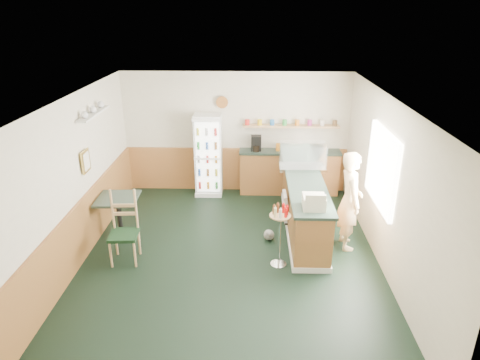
{
  "coord_description": "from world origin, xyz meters",
  "views": [
    {
      "loc": [
        0.37,
        -6.22,
        3.99
      ],
      "look_at": [
        0.16,
        0.6,
        1.2
      ],
      "focal_mm": 32.0,
      "sensor_mm": 36.0,
      "label": 1
    }
  ],
  "objects_px": {
    "cafe_table": "(119,209)",
    "cafe_chair": "(125,224)",
    "drinks_fridge": "(208,155)",
    "display_case": "(303,156)",
    "condiment_stand": "(280,227)",
    "cash_register": "(314,202)",
    "shopkeeper": "(350,201)"
  },
  "relations": [
    {
      "from": "shopkeeper",
      "to": "condiment_stand",
      "type": "bearing_deg",
      "value": 114.81
    },
    {
      "from": "shopkeeper",
      "to": "cafe_table",
      "type": "distance_m",
      "value": 4.12
    },
    {
      "from": "cash_register",
      "to": "shopkeeper",
      "type": "xyz_separation_m",
      "value": [
        0.7,
        0.56,
        -0.23
      ]
    },
    {
      "from": "drinks_fridge",
      "to": "condiment_stand",
      "type": "relative_size",
      "value": 1.69
    },
    {
      "from": "cafe_table",
      "to": "cafe_chair",
      "type": "relative_size",
      "value": 0.65
    },
    {
      "from": "drinks_fridge",
      "to": "cash_register",
      "type": "relative_size",
      "value": 4.93
    },
    {
      "from": "cafe_chair",
      "to": "shopkeeper",
      "type": "bearing_deg",
      "value": 3.97
    },
    {
      "from": "cafe_chair",
      "to": "display_case",
      "type": "bearing_deg",
      "value": 25.31
    },
    {
      "from": "drinks_fridge",
      "to": "cafe_table",
      "type": "height_order",
      "value": "drinks_fridge"
    },
    {
      "from": "cafe_table",
      "to": "cafe_chair",
      "type": "height_order",
      "value": "cafe_chair"
    },
    {
      "from": "condiment_stand",
      "to": "cafe_chair",
      "type": "relative_size",
      "value": 0.88
    },
    {
      "from": "cash_register",
      "to": "cafe_chair",
      "type": "relative_size",
      "value": 0.3
    },
    {
      "from": "display_case",
      "to": "shopkeeper",
      "type": "distance_m",
      "value": 1.44
    },
    {
      "from": "display_case",
      "to": "cafe_chair",
      "type": "relative_size",
      "value": 0.73
    },
    {
      "from": "display_case",
      "to": "condiment_stand",
      "type": "bearing_deg",
      "value": -105.88
    },
    {
      "from": "cafe_table",
      "to": "display_case",
      "type": "bearing_deg",
      "value": 16.45
    },
    {
      "from": "condiment_stand",
      "to": "cafe_chair",
      "type": "distance_m",
      "value": 2.56
    },
    {
      "from": "shopkeeper",
      "to": "condiment_stand",
      "type": "relative_size",
      "value": 1.64
    },
    {
      "from": "display_case",
      "to": "condiment_stand",
      "type": "relative_size",
      "value": 0.84
    },
    {
      "from": "condiment_stand",
      "to": "cafe_chair",
      "type": "height_order",
      "value": "cafe_chair"
    },
    {
      "from": "shopkeeper",
      "to": "cafe_chair",
      "type": "bearing_deg",
      "value": 94.35
    },
    {
      "from": "condiment_stand",
      "to": "cafe_table",
      "type": "xyz_separation_m",
      "value": [
        -2.87,
        0.85,
        -0.15
      ]
    },
    {
      "from": "cafe_table",
      "to": "cafe_chair",
      "type": "bearing_deg",
      "value": -65.85
    },
    {
      "from": "display_case",
      "to": "cash_register",
      "type": "bearing_deg",
      "value": -90.0
    },
    {
      "from": "drinks_fridge",
      "to": "shopkeeper",
      "type": "xyz_separation_m",
      "value": [
        2.66,
        -2.25,
        -0.02
      ]
    },
    {
      "from": "drinks_fridge",
      "to": "cafe_table",
      "type": "relative_size",
      "value": 2.29
    },
    {
      "from": "drinks_fridge",
      "to": "cash_register",
      "type": "height_order",
      "value": "drinks_fridge"
    },
    {
      "from": "drinks_fridge",
      "to": "display_case",
      "type": "xyz_separation_m",
      "value": [
        1.96,
        -1.05,
        0.36
      ]
    },
    {
      "from": "cash_register",
      "to": "cafe_chair",
      "type": "distance_m",
      "value": 3.12
    },
    {
      "from": "drinks_fridge",
      "to": "display_case",
      "type": "height_order",
      "value": "drinks_fridge"
    },
    {
      "from": "cash_register",
      "to": "cafe_chair",
      "type": "bearing_deg",
      "value": -179.83
    },
    {
      "from": "cafe_chair",
      "to": "condiment_stand",
      "type": "bearing_deg",
      "value": -6.98
    }
  ]
}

